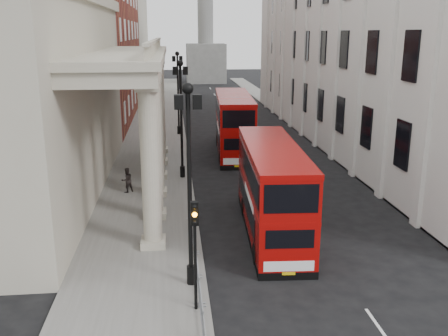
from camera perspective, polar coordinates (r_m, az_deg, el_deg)
The scene contains 18 objects.
sidewalk_west at distance 46.05m, azimuth -8.02°, elevation 2.30°, with size 6.00×140.00×0.12m, color slate.
sidewalk_east at distance 48.30m, azimuth 11.95°, elevation 2.72°, with size 3.00×140.00×0.12m, color slate.
kerb at distance 46.03m, azimuth -4.35°, elevation 2.41°, with size 0.20×140.00×0.14m, color slate.
portico_building at distance 34.44m, azimuth -21.73°, elevation 7.07°, with size 9.00×28.00×12.00m, color #A8A18D.
brick_building at distance 63.57m, azimuth -14.87°, elevation 15.43°, with size 9.00×32.00×22.00m, color maroon.
west_building_far at distance 95.33m, azimuth -11.90°, elevation 14.77°, with size 9.00×30.00×20.00m, color #A8A18D.
east_building at distance 49.97m, azimuth 14.91°, elevation 17.33°, with size 8.00×55.00×25.00m, color beige.
monument_column at distance 107.27m, azimuth -2.16°, elevation 18.29°, with size 8.00×8.00×54.20m.
lamp_post_south at distance 19.62m, azimuth -3.99°, elevation -0.60°, with size 1.05×0.44×8.32m.
lamp_post_mid at distance 35.29m, azimuth -4.92°, elevation 6.47°, with size 1.05×0.44×8.32m.
lamp_post_north at distance 51.16m, azimuth -5.28°, elevation 9.18°, with size 1.05×0.44×8.32m.
traffic_light at distance 18.32m, azimuth -3.35°, elevation -7.75°, with size 0.28×0.33×4.30m.
crowd_barriers at distance 19.62m, azimuth -2.82°, elevation -14.02°, with size 0.50×18.75×1.10m.
bus_near at distance 26.03m, azimuth 5.49°, elevation -2.28°, with size 3.19×10.99×4.69m.
bus_far at distance 43.43m, azimuth 1.13°, elevation 5.16°, with size 3.53×11.91×5.08m.
pedestrian_a at distance 32.39m, azimuth -7.91°, elevation -1.42°, with size 0.68×0.44×1.86m, color black.
pedestrian_b at distance 33.15m, azimuth -11.04°, elevation -1.37°, with size 0.80×0.62×1.64m, color black.
pedestrian_c at distance 37.34m, azimuth -8.86°, elevation 0.82°, with size 0.93×0.61×1.90m, color black.
Camera 1 is at (-1.17, -14.87, 10.26)m, focal length 40.00 mm.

